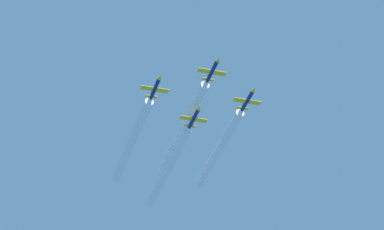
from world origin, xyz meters
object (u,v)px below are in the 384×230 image
object	(u,v)px
jet_right_wingman	(155,87)
jet_slot	(194,117)
jet_lead	(213,70)
jet_left_wingman	(248,100)

from	to	relation	value
jet_right_wingman	jet_slot	bearing A→B (deg)	-147.63
jet_lead	jet_right_wingman	bearing A→B (deg)	-32.70
jet_slot	jet_right_wingman	bearing A→B (deg)	32.37
jet_left_wingman	jet_right_wingman	size ratio (longest dim) A/B	1.00
jet_lead	jet_right_wingman	world-z (taller)	jet_lead
jet_lead	jet_left_wingman	bearing A→B (deg)	-147.75
jet_left_wingman	jet_slot	world-z (taller)	jet_left_wingman
jet_left_wingman	jet_slot	distance (m)	16.21
jet_left_wingman	jet_right_wingman	bearing A→B (deg)	-1.81
jet_lead	jet_right_wingman	xyz separation A→B (m)	(13.78, -8.85, -2.39)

